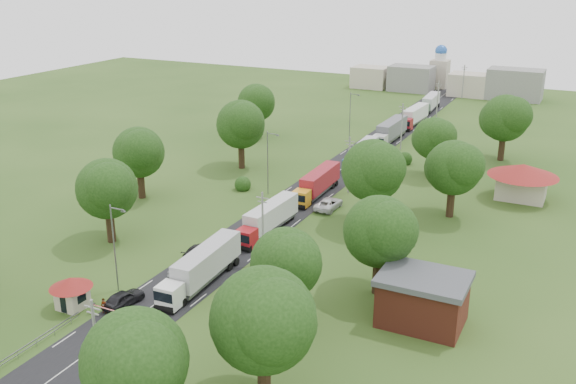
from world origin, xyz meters
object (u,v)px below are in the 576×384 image
Objects in this scene: truck_0 at (202,267)px; car_lane_mid at (186,269)px; info_sign at (376,152)px; car_lane_front at (123,298)px; boom_barrier at (117,313)px; guard_booth at (71,289)px; pedestrian_near at (104,306)px.

truck_0 is 3.40m from car_lane_mid.
car_lane_mid is (-2.97, 0.97, -1.35)m from truck_0.
info_sign is 57.92m from car_lane_front.
boom_barrier is 60.39m from info_sign.
truck_0 is 3.15× the size of car_lane_mid.
info_sign reaches higher than truck_0.
truck_0 is at bearing -114.85° from car_lane_front.
guard_booth reaches higher than car_lane_mid.
info_sign is 0.29× the size of truck_0.
car_lane_front is 1.07× the size of car_lane_mid.
car_lane_mid is at bearing 161.94° from truck_0.
car_lane_mid is at bearing 61.64° from pedestrian_near.
boom_barrier is 2.10× the size of guard_booth.
info_sign is at bearing 66.25° from pedestrian_near.
info_sign is 49.69m from truck_0.
guard_booth is 1.07× the size of info_sign.
truck_0 is at bearing 72.31° from boom_barrier.
pedestrian_near is at bearing -118.85° from truck_0.
car_lane_front is at bearing -121.48° from truck_0.
car_lane_mid is at bearing -97.27° from info_sign.
truck_0 reaches higher than pedestrian_near.
truck_0 is at bearing 45.72° from pedestrian_near.
guard_booth is 13.88m from truck_0.
car_lane_front reaches higher than boom_barrier.
guard_booth is (-5.84, -0.00, 1.27)m from boom_barrier.
guard_booth is 0.31× the size of truck_0.
guard_booth is at bearing 172.28° from pedestrian_near.
boom_barrier is at bearing 94.53° from car_lane_mid.
guard_booth reaches higher than car_lane_front.
guard_booth is 5.34m from car_lane_front.
info_sign is 60.17m from pedestrian_near.
pedestrian_near is at bearing 7.71° from guard_booth.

